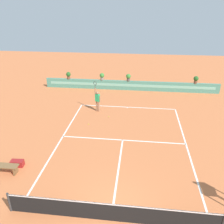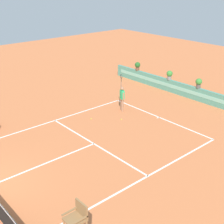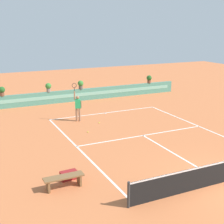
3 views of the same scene
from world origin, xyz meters
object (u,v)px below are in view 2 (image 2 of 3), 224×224
(potted_plant_far_left, at_px, (137,66))
(potted_plant_centre, at_px, (199,83))
(potted_plant_left, at_px, (170,74))
(tennis_ball_near_baseline, at_px, (91,119))
(tennis_ball_mid_court, at_px, (121,119))
(tennis_player, at_px, (122,97))

(potted_plant_far_left, xyz_separation_m, potted_plant_centre, (6.35, 0.00, 0.00))
(potted_plant_left, xyz_separation_m, potted_plant_centre, (2.75, 0.00, 0.00))
(tennis_ball_near_baseline, distance_m, potted_plant_left, 8.22)
(tennis_ball_near_baseline, bearing_deg, potted_plant_left, 91.63)
(potted_plant_centre, bearing_deg, tennis_ball_mid_court, -99.93)
(tennis_player, distance_m, potted_plant_centre, 6.05)
(tennis_player, height_order, tennis_ball_mid_court, tennis_player)
(tennis_ball_mid_court, xyz_separation_m, potted_plant_left, (-1.59, 6.65, 1.38))
(potted_plant_far_left, xyz_separation_m, potted_plant_left, (3.59, 0.00, 0.00))
(tennis_ball_mid_court, bearing_deg, tennis_ball_near_baseline, -133.24)
(tennis_ball_mid_court, distance_m, potted_plant_left, 6.98)
(tennis_ball_near_baseline, relative_size, tennis_ball_mid_court, 1.00)
(tennis_ball_mid_court, distance_m, potted_plant_far_left, 8.54)
(potted_plant_centre, bearing_deg, potted_plant_left, 180.00)
(potted_plant_far_left, distance_m, potted_plant_left, 3.59)
(potted_plant_left, relative_size, potted_plant_centre, 1.00)
(tennis_ball_near_baseline, xyz_separation_m, tennis_ball_mid_court, (1.36, 1.45, 0.00))
(tennis_ball_mid_court, bearing_deg, potted_plant_far_left, 127.91)
(tennis_ball_near_baseline, bearing_deg, potted_plant_far_left, 115.26)
(tennis_ball_near_baseline, xyz_separation_m, potted_plant_left, (-0.23, 8.10, 1.38))
(tennis_ball_near_baseline, height_order, tennis_ball_mid_court, same)
(tennis_player, distance_m, potted_plant_left, 5.64)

